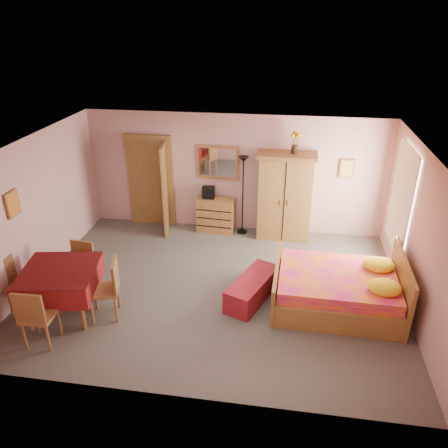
% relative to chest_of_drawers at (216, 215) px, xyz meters
% --- Properties ---
extents(floor, '(6.50, 6.50, 0.00)m').
position_rel_chest_of_drawers_xyz_m(floor, '(0.38, -2.27, -0.39)').
color(floor, '#625C56').
rests_on(floor, ground).
extents(ceiling, '(6.50, 6.50, 0.00)m').
position_rel_chest_of_drawers_xyz_m(ceiling, '(0.38, -2.27, 2.21)').
color(ceiling, brown).
rests_on(ceiling, wall_back).
extents(wall_back, '(6.50, 0.10, 2.60)m').
position_rel_chest_of_drawers_xyz_m(wall_back, '(0.38, 0.23, 0.91)').
color(wall_back, '#C6918F').
rests_on(wall_back, floor).
extents(wall_front, '(6.50, 0.10, 2.60)m').
position_rel_chest_of_drawers_xyz_m(wall_front, '(0.38, -4.77, 0.91)').
color(wall_front, '#C6918F').
rests_on(wall_front, floor).
extents(wall_left, '(0.10, 5.00, 2.60)m').
position_rel_chest_of_drawers_xyz_m(wall_left, '(-2.87, -2.27, 0.91)').
color(wall_left, '#C6918F').
rests_on(wall_left, floor).
extents(wall_right, '(0.10, 5.00, 2.60)m').
position_rel_chest_of_drawers_xyz_m(wall_right, '(3.63, -2.27, 0.91)').
color(wall_right, '#C6918F').
rests_on(wall_right, floor).
extents(doorway, '(1.06, 0.12, 2.15)m').
position_rel_chest_of_drawers_xyz_m(doorway, '(-1.52, 0.20, 0.64)').
color(doorway, '#9E6B35').
rests_on(doorway, floor).
extents(window, '(0.08, 1.40, 1.95)m').
position_rel_chest_of_drawers_xyz_m(window, '(3.59, -1.07, 1.06)').
color(window, white).
rests_on(window, wall_right).
extents(picture_left, '(0.04, 0.32, 0.42)m').
position_rel_chest_of_drawers_xyz_m(picture_left, '(-2.84, -2.87, 1.31)').
color(picture_left, orange).
rests_on(picture_left, wall_left).
extents(picture_back, '(0.30, 0.04, 0.40)m').
position_rel_chest_of_drawers_xyz_m(picture_back, '(2.73, 0.20, 1.16)').
color(picture_back, '#D8BF59').
rests_on(picture_back, wall_back).
extents(chest_of_drawers, '(0.85, 0.47, 0.78)m').
position_rel_chest_of_drawers_xyz_m(chest_of_drawers, '(0.00, 0.00, 0.00)').
color(chest_of_drawers, '#AC703A').
rests_on(chest_of_drawers, floor).
extents(wall_mirror, '(0.95, 0.10, 0.75)m').
position_rel_chest_of_drawers_xyz_m(wall_mirror, '(0.00, 0.21, 1.16)').
color(wall_mirror, white).
rests_on(wall_mirror, wall_back).
extents(stereo, '(0.29, 0.22, 0.26)m').
position_rel_chest_of_drawers_xyz_m(stereo, '(-0.17, 0.03, 0.52)').
color(stereo, black).
rests_on(stereo, chest_of_drawers).
extents(floor_lamp, '(0.27, 0.27, 1.77)m').
position_rel_chest_of_drawers_xyz_m(floor_lamp, '(0.59, 0.00, 0.50)').
color(floor_lamp, black).
rests_on(floor_lamp, floor).
extents(wardrobe, '(1.22, 0.64, 1.90)m').
position_rel_chest_of_drawers_xyz_m(wardrobe, '(1.50, -0.06, 0.56)').
color(wardrobe, '#A47637').
rests_on(wardrobe, floor).
extents(sunflower_vase, '(0.20, 0.20, 0.46)m').
position_rel_chest_of_drawers_xyz_m(sunflower_vase, '(1.63, -0.04, 1.74)').
color(sunflower_vase, yellow).
rests_on(sunflower_vase, wardrobe).
extents(bed, '(2.15, 1.71, 0.97)m').
position_rel_chest_of_drawers_xyz_m(bed, '(2.46, -2.43, 0.10)').
color(bed, '#DF1581').
rests_on(bed, floor).
extents(bench, '(0.90, 1.34, 0.42)m').
position_rel_chest_of_drawers_xyz_m(bench, '(1.06, -2.49, -0.18)').
color(bench, maroon).
rests_on(bench, floor).
extents(dining_table, '(1.33, 1.33, 0.84)m').
position_rel_chest_of_drawers_xyz_m(dining_table, '(-1.94, -3.35, 0.03)').
color(dining_table, maroon).
rests_on(dining_table, floor).
extents(chair_south, '(0.47, 0.47, 1.00)m').
position_rel_chest_of_drawers_xyz_m(chair_south, '(-1.94, -4.05, 0.11)').
color(chair_south, '#9F6536').
rests_on(chair_south, floor).
extents(chair_north, '(0.44, 0.44, 0.91)m').
position_rel_chest_of_drawers_xyz_m(chair_north, '(-1.96, -2.71, 0.06)').
color(chair_north, olive).
rests_on(chair_north, floor).
extents(chair_west, '(0.49, 0.49, 0.94)m').
position_rel_chest_of_drawers_xyz_m(chair_west, '(-2.70, -3.40, 0.08)').
color(chair_west, '#9D6535').
rests_on(chair_west, floor).
extents(chair_east, '(0.57, 0.57, 1.02)m').
position_rel_chest_of_drawers_xyz_m(chair_east, '(-1.25, -3.31, 0.12)').
color(chair_east, '#B0703B').
rests_on(chair_east, floor).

